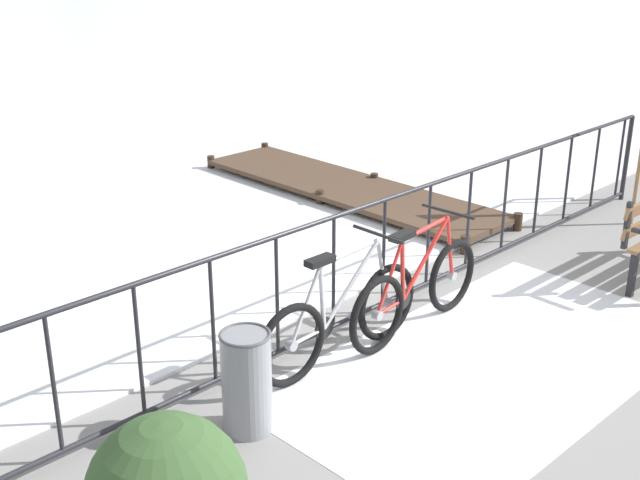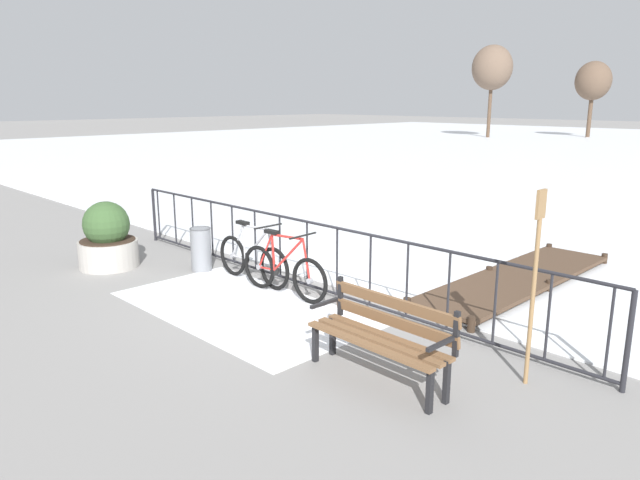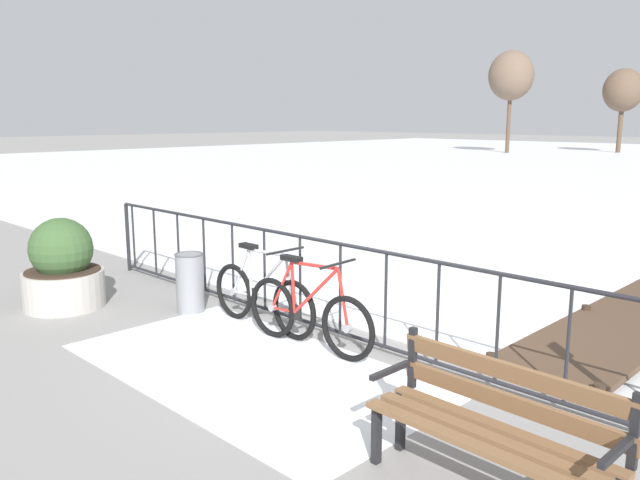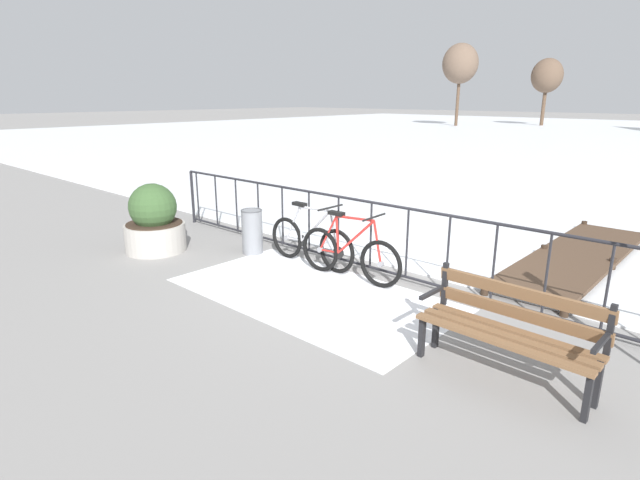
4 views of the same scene
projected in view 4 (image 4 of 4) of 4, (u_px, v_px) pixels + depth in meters
The scene contains 11 objects.
ground_plane at pixel (370, 272), 7.40m from camera, with size 160.00×160.00×0.00m, color gray.
snow_patch at pixel (311, 293), 6.59m from camera, with size 3.74×2.01×0.01m, color white.
railing_fence at pixel (371, 236), 7.25m from camera, with size 9.06×0.06×1.07m.
bicycle_near_railing at pixel (310, 242), 7.63m from camera, with size 1.71×0.52×0.97m.
bicycle_second at pixel (349, 254), 7.04m from camera, with size 1.71×0.52×0.97m.
park_bench at pixel (510, 325), 4.53m from camera, with size 1.61×0.51×0.89m.
planter_with_shrub at pixel (154, 222), 8.30m from camera, with size 0.99×0.99×1.14m.
trash_bin at pixel (252, 231), 8.21m from camera, with size 0.35×0.35×0.73m.
wooden_dock at pixel (577, 256), 7.74m from camera, with size 1.10×4.42×0.20m.
tree_west_mid at pixel (460, 64), 41.78m from camera, with size 2.95×2.95×6.73m.
tree_east_mid at pixel (547, 76), 42.60m from camera, with size 2.58×2.58×5.59m.
Camera 4 is at (4.16, -5.66, 2.50)m, focal length 28.14 mm.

